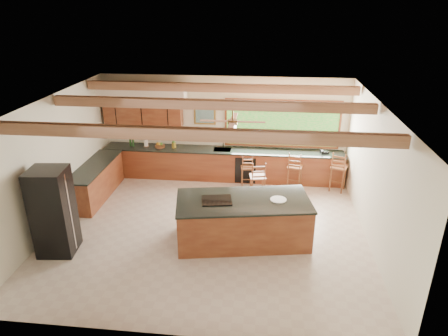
# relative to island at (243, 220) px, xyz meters

# --- Properties ---
(ground) EXTENTS (7.20, 7.20, 0.00)m
(ground) POSITION_rel_island_xyz_m (-0.82, 0.36, -0.50)
(ground) COLOR beige
(ground) RESTS_ON ground
(room_shell) EXTENTS (7.27, 6.54, 3.02)m
(room_shell) POSITION_rel_island_xyz_m (-0.99, 1.01, 1.71)
(room_shell) COLOR beige
(room_shell) RESTS_ON ground
(counter_run) EXTENTS (7.12, 3.10, 1.23)m
(counter_run) POSITION_rel_island_xyz_m (-1.64, 2.88, -0.04)
(counter_run) COLOR brown
(counter_run) RESTS_ON ground
(island) EXTENTS (3.06, 1.83, 1.02)m
(island) POSITION_rel_island_xyz_m (0.00, 0.00, 0.00)
(island) COLOR brown
(island) RESTS_ON ground
(refrigerator) EXTENTS (0.80, 0.79, 1.88)m
(refrigerator) POSITION_rel_island_xyz_m (-3.87, -0.84, 0.44)
(refrigerator) COLOR black
(refrigerator) RESTS_ON ground
(bar_stool_a) EXTENTS (0.47, 0.47, 1.13)m
(bar_stool_a) POSITION_rel_island_xyz_m (0.26, 1.90, 0.17)
(bar_stool_a) COLOR brown
(bar_stool_a) RESTS_ON ground
(bar_stool_b) EXTENTS (0.38, 0.38, 0.96)m
(bar_stool_b) POSITION_rel_island_xyz_m (-0.07, 2.76, 0.07)
(bar_stool_b) COLOR brown
(bar_stool_b) RESTS_ON ground
(bar_stool_c) EXTENTS (0.48, 0.48, 1.12)m
(bar_stool_c) POSITION_rel_island_xyz_m (1.28, 2.75, 0.16)
(bar_stool_c) COLOR brown
(bar_stool_c) RESTS_ON ground
(bar_stool_d) EXTENTS (0.54, 0.54, 1.17)m
(bar_stool_d) POSITION_rel_island_xyz_m (2.48, 2.75, 0.19)
(bar_stool_d) COLOR brown
(bar_stool_d) RESTS_ON ground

